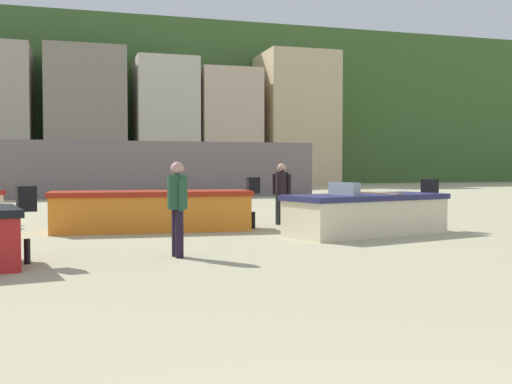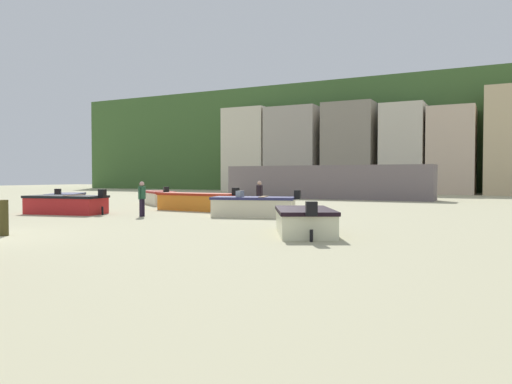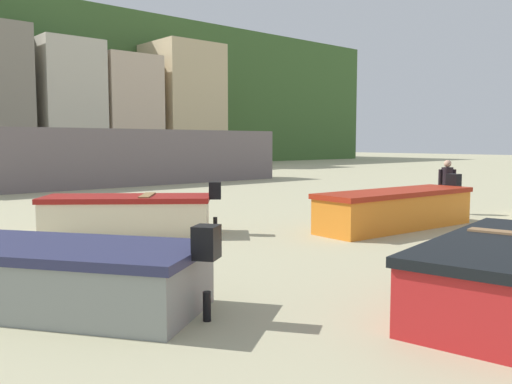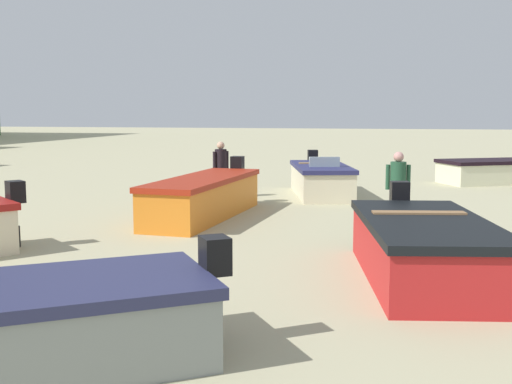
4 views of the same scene
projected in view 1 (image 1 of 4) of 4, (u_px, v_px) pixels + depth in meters
The scene contains 10 objects.
headland_hill at pixel (90, 115), 65.07m from camera, with size 90.00×32.00×14.03m, color #3D602D.
harbor_pier at pixel (144, 169), 31.28m from camera, with size 17.41×2.40×2.78m, color slate.
townhouse_centre at pixel (85, 119), 46.97m from camera, with size 5.80×6.60×10.33m, color gray.
townhouse_centre_right at pixel (165, 123), 48.01m from camera, with size 4.62×5.16×9.82m, color beige.
townhouse_right at pixel (226, 129), 49.78m from camera, with size 4.70×5.88×9.18m, color beige.
townhouse_far_right at pixel (296, 120), 51.47m from camera, with size 5.83×5.86×10.87m, color #CEB689.
boat_orange_0 at pixel (153, 211), 14.72m from camera, with size 5.03×1.64×1.28m.
boat_cream_6 at pixel (367, 214), 13.93m from camera, with size 4.16×2.43×1.23m.
beach_walker_foreground at pixel (177, 201), 10.43m from camera, with size 0.38×0.54×1.62m.
beach_walker_distant at pixel (282, 189), 16.26m from camera, with size 0.48×0.48×1.62m.
Camera 1 is at (-1.98, -1.62, 1.54)m, focal length 43.30 mm.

